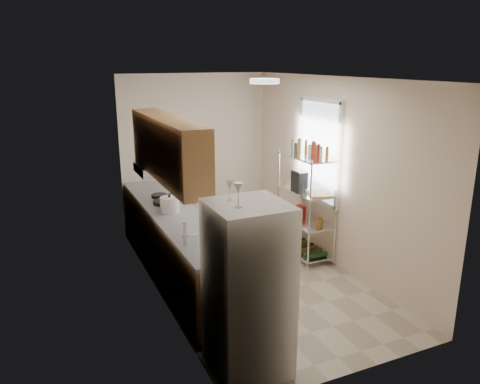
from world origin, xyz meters
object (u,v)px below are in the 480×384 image
at_px(rice_cooker, 170,205).
at_px(frying_pan_large, 164,202).
at_px(cutting_board, 320,194).
at_px(refrigerator, 248,290).
at_px(espresso_machine, 299,179).

distance_m(rice_cooker, frying_pan_large, 0.38).
relative_size(rice_cooker, cutting_board, 0.63).
relative_size(refrigerator, frying_pan_large, 5.66).
bearing_deg(refrigerator, frying_pan_large, 91.47).
relative_size(frying_pan_large, espresso_machine, 1.08).
relative_size(rice_cooker, frying_pan_large, 0.86).
relative_size(refrigerator, cutting_board, 4.11).
bearing_deg(espresso_machine, refrigerator, -130.01).
xyz_separation_m(rice_cooker, cutting_board, (2.01, -0.44, 0.02)).
distance_m(refrigerator, cutting_board, 2.61).
bearing_deg(espresso_machine, rice_cooker, 179.67).
bearing_deg(refrigerator, rice_cooker, 92.23).
xyz_separation_m(refrigerator, frying_pan_large, (-0.07, 2.57, 0.11)).
relative_size(refrigerator, rice_cooker, 6.58).
bearing_deg(cutting_board, refrigerator, -137.63).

